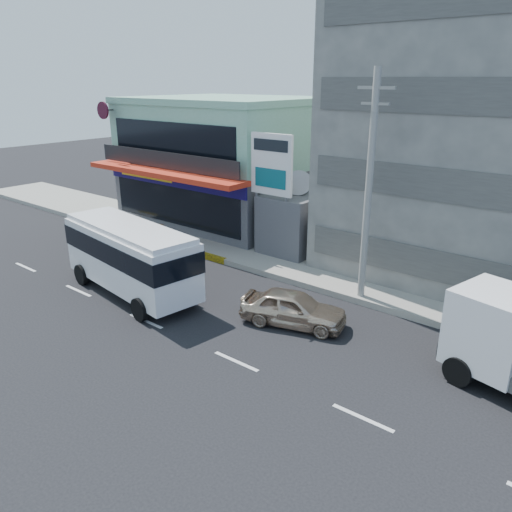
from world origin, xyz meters
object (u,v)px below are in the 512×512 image
at_px(satellite_dish, 298,193).
at_px(utility_pole_near, 369,189).
at_px(shop_building, 227,164).
at_px(minibus, 130,253).
at_px(billboard, 271,172).
at_px(sedan, 293,308).
at_px(motorcycle_rider, 164,254).

relative_size(satellite_dish, utility_pole_near, 0.15).
xyz_separation_m(shop_building, minibus, (5.26, -12.45, -2.02)).
relative_size(shop_building, billboard, 1.80).
bearing_deg(utility_pole_near, satellite_dish, 149.04).
bearing_deg(minibus, shop_building, 112.92).
height_order(minibus, sedan, minibus).
relative_size(satellite_dish, sedan, 0.35).
relative_size(utility_pole_near, minibus, 1.22).
bearing_deg(sedan, motorcycle_rider, 67.15).
distance_m(satellite_dish, utility_pole_near, 7.17).
relative_size(minibus, motorcycle_rider, 3.30).
bearing_deg(sedan, satellite_dish, 16.63).
height_order(billboard, motorcycle_rider, billboard).
height_order(utility_pole_near, motorcycle_rider, utility_pole_near).
bearing_deg(billboard, minibus, -106.20).
xyz_separation_m(sedan, motorcycle_rider, (-8.92, 0.90, 0.08)).
height_order(minibus, motorcycle_rider, minibus).
distance_m(shop_building, sedan, 16.86).
xyz_separation_m(utility_pole_near, minibus, (-8.74, -5.90, -3.17)).
bearing_deg(minibus, billboard, 73.80).
xyz_separation_m(satellite_dish, utility_pole_near, (6.00, -3.60, 1.57)).
relative_size(sedan, motorcycle_rider, 1.74).
bearing_deg(satellite_dish, billboard, -105.52).
bearing_deg(shop_building, minibus, -67.08).
distance_m(utility_pole_near, motorcycle_rider, 11.27).
bearing_deg(utility_pole_near, sedan, -105.95).
bearing_deg(shop_building, sedan, -38.62).
distance_m(minibus, sedan, 8.04).
distance_m(billboard, utility_pole_near, 6.75).
xyz_separation_m(utility_pole_near, sedan, (-1.08, -3.78, -4.41)).
relative_size(utility_pole_near, sedan, 2.31).
distance_m(shop_building, billboard, 8.92).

